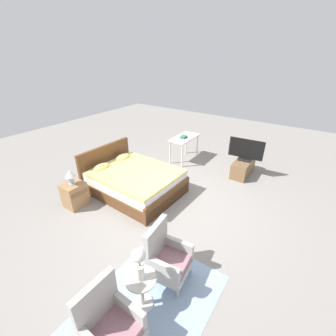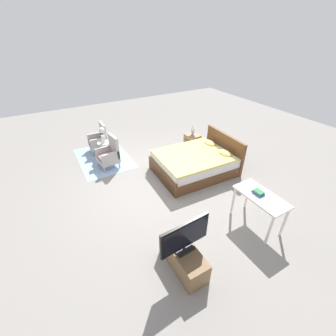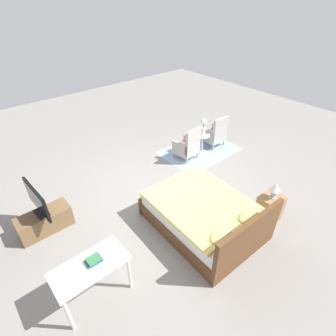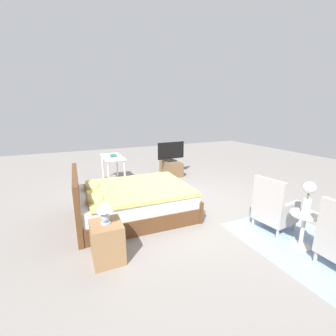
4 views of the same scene
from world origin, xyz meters
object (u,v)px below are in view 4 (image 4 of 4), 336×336
object	(u,v)px
bed	(132,201)
book_stack	(113,156)
table_lamp	(105,208)
tv_stand	(171,168)
tv_flatscreen	(171,151)
armchair_by_window_right	(273,209)
flower_vase	(308,194)
vanity_desk	(113,160)
nightstand	(107,242)
side_table	(303,226)

from	to	relation	value
bed	book_stack	xyz separation A→B (m)	(2.17, -0.11, 0.48)
table_lamp	tv_stand	xyz separation A→B (m)	(3.49, -2.60, -0.55)
tv_flatscreen	book_stack	bearing A→B (deg)	95.43
armchair_by_window_right	tv_flatscreen	distance (m)	3.85
armchair_by_window_right	flower_vase	distance (m)	0.71
bed	armchair_by_window_right	world-z (taller)	bed
vanity_desk	tv_flatscreen	bearing A→B (deg)	-87.05
armchair_by_window_right	flower_vase	size ratio (longest dim) A/B	1.93
bed	vanity_desk	xyz separation A→B (m)	(2.25, -0.09, 0.34)
nightstand	vanity_desk	world-z (taller)	vanity_desk
tv_stand	side_table	bearing A→B (deg)	-179.19
flower_vase	book_stack	bearing A→B (deg)	24.09
flower_vase	tv_stand	size ratio (longest dim) A/B	0.50
flower_vase	armchair_by_window_right	bearing A→B (deg)	-1.60
bed	vanity_desk	distance (m)	2.28
tv_stand	book_stack	xyz separation A→B (m)	(-0.17, 1.82, 0.57)
tv_stand	tv_flatscreen	size ratio (longest dim) A/B	1.07
tv_stand	armchair_by_window_right	bearing A→B (deg)	-178.85
nightstand	table_lamp	bearing A→B (deg)	90.00
bed	side_table	bearing A→B (deg)	-135.64
table_lamp	book_stack	world-z (taller)	table_lamp
armchair_by_window_right	flower_vase	bearing A→B (deg)	178.40
nightstand	table_lamp	world-z (taller)	table_lamp
flower_vase	nightstand	world-z (taller)	flower_vase
flower_vase	tv_stand	xyz separation A→B (m)	(4.38, 0.06, -0.62)
table_lamp	tv_flatscreen	size ratio (longest dim) A/B	0.37
armchair_by_window_right	bed	bearing A→B (deg)	53.45
book_stack	armchair_by_window_right	bearing A→B (deg)	-152.60
armchair_by_window_right	book_stack	world-z (taller)	armchair_by_window_right
side_table	flower_vase	xyz separation A→B (m)	(0.00, -0.00, 0.49)
table_lamp	side_table	bearing A→B (deg)	-108.44
bed	book_stack	world-z (taller)	bed
side_table	vanity_desk	world-z (taller)	vanity_desk
nightstand	tv_flatscreen	xyz separation A→B (m)	(3.49, -2.59, 0.47)
vanity_desk	book_stack	xyz separation A→B (m)	(-0.08, -0.01, 0.15)
armchair_by_window_right	tv_stand	xyz separation A→B (m)	(3.83, 0.08, -0.17)
armchair_by_window_right	vanity_desk	size ratio (longest dim) A/B	0.88
tv_flatscreen	vanity_desk	bearing A→B (deg)	92.95
nightstand	tv_stand	world-z (taller)	nightstand
side_table	tv_flatscreen	xyz separation A→B (m)	(4.38, 0.06, 0.40)
nightstand	book_stack	distance (m)	3.45
side_table	table_lamp	xyz separation A→B (m)	(0.89, 2.66, 0.42)
bed	table_lamp	distance (m)	1.41
table_lamp	armchair_by_window_right	bearing A→B (deg)	-97.20
armchair_by_window_right	book_stack	bearing A→B (deg)	27.40
vanity_desk	book_stack	world-z (taller)	book_stack
nightstand	vanity_desk	distance (m)	3.50
table_lamp	flower_vase	bearing A→B (deg)	-108.44
armchair_by_window_right	side_table	xyz separation A→B (m)	(-0.55, 0.02, -0.04)
flower_vase	table_lamp	bearing A→B (deg)	71.56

